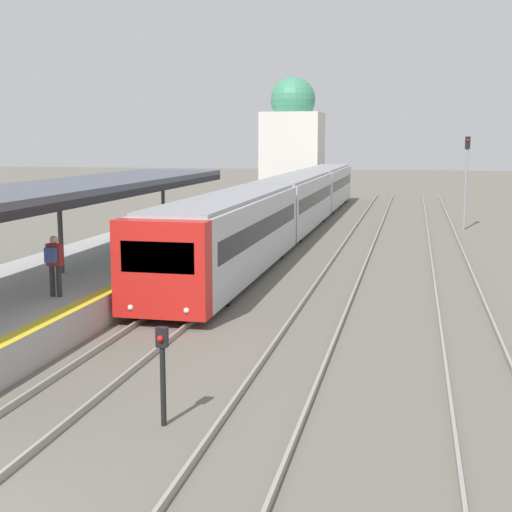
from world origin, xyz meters
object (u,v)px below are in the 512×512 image
person_on_platform (54,261)px  train_near (293,201)px  signal_post_near (163,365)px  signal_mast_far (466,172)px

person_on_platform → train_near: 22.64m
signal_post_near → signal_mast_far: bearing=76.9°
person_on_platform → signal_mast_far: (12.29, 25.05, 1.44)m
signal_post_near → signal_mast_far: (7.15, 30.78, 2.18)m
train_near → signal_mast_far: size_ratio=8.28×
train_near → signal_post_near: train_near is taller
person_on_platform → signal_post_near: person_on_platform is taller
person_on_platform → train_near: train_near is taller
train_near → signal_mast_far: 10.01m
train_near → signal_post_near: (2.39, -28.20, -0.57)m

